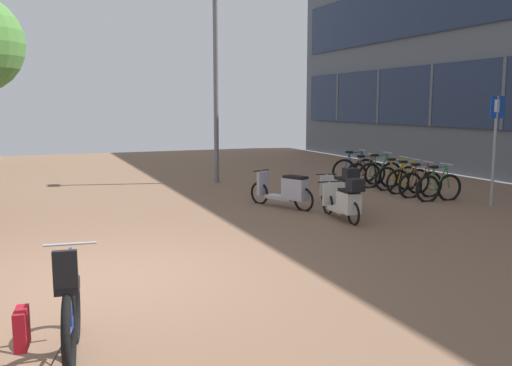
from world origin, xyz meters
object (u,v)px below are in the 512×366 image
object	(u,v)px
bicycle_rack_06	(355,170)
scooter_far	(287,190)
scooter_mid	(345,200)
parking_sign	(495,138)
bicycle_rack_01	(420,184)
bicycle_rack_03	(397,178)
bicycle_foreground	(67,315)
lamp_post	(216,76)
bicycle_rack_02	(408,181)
scooter_near	(342,190)
bicycle_rack_04	(380,175)
bicycle_rack_05	(366,173)
bicycle_rack_00	(439,188)

from	to	relation	value
bicycle_rack_06	scooter_far	bearing A→B (deg)	-140.44
scooter_mid	parking_sign	world-z (taller)	parking_sign
bicycle_rack_06	scooter_mid	size ratio (longest dim) A/B	0.86
bicycle_rack_01	parking_sign	xyz separation A→B (m)	(0.80, -1.52, 1.22)
bicycle_rack_06	scooter_mid	distance (m)	5.75
bicycle_rack_03	bicycle_rack_06	xyz separation A→B (m)	(-0.19, 1.81, 0.02)
bicycle_foreground	lamp_post	bearing A→B (deg)	65.10
lamp_post	scooter_mid	bearing A→B (deg)	-84.25
bicycle_rack_03	scooter_mid	size ratio (longest dim) A/B	0.82
bicycle_rack_02	parking_sign	world-z (taller)	parking_sign
bicycle_rack_01	scooter_near	bearing A→B (deg)	-165.29
scooter_far	bicycle_foreground	bearing A→B (deg)	-130.29
bicycle_rack_03	scooter_near	world-z (taller)	scooter_near
scooter_mid	lamp_post	xyz separation A→B (m)	(-0.63, 6.26, 2.72)
bicycle_rack_04	parking_sign	size ratio (longest dim) A/B	0.57
bicycle_rack_05	parking_sign	distance (m)	4.20
bicycle_rack_00	lamp_post	size ratio (longest dim) A/B	0.23
bicycle_rack_02	parking_sign	distance (m)	2.55
scooter_far	parking_sign	distance (m)	4.89
bicycle_rack_05	bicycle_rack_00	bearing A→B (deg)	-88.38
bicycle_rack_02	scooter_far	bearing A→B (deg)	-170.28
bicycle_rack_05	scooter_mid	world-z (taller)	same
bicycle_rack_03	lamp_post	xyz separation A→B (m)	(-4.05, 3.31, 2.81)
bicycle_rack_03	bicycle_rack_02	bearing A→B (deg)	-98.58
scooter_far	bicycle_rack_05	bearing A→B (deg)	33.68
bicycle_rack_00	lamp_post	bearing A→B (deg)	127.51
scooter_near	lamp_post	world-z (taller)	lamp_post
scooter_near	scooter_mid	world-z (taller)	scooter_near
bicycle_rack_04	scooter_near	world-z (taller)	bicycle_rack_04
bicycle_rack_00	scooter_mid	size ratio (longest dim) A/B	0.79
bicycle_rack_01	scooter_near	distance (m)	2.80
bicycle_rack_02	bicycle_rack_06	xyz separation A→B (m)	(-0.10, 2.41, 0.02)
bicycle_rack_00	bicycle_rack_01	xyz separation A→B (m)	(-0.05, 0.60, -0.00)
bicycle_foreground	parking_sign	xyz separation A→B (m)	(9.56, 4.46, 1.14)
bicycle_foreground	bicycle_rack_00	xyz separation A→B (m)	(8.81, 5.38, -0.07)
parking_sign	bicycle_rack_03	bearing A→B (deg)	103.02
scooter_far	bicycle_rack_01	bearing A→B (deg)	0.75
bicycle_rack_01	bicycle_rack_04	size ratio (longest dim) A/B	0.89
bicycle_foreground	bicycle_rack_04	bearing A→B (deg)	41.50
bicycle_rack_01	bicycle_rack_05	size ratio (longest dim) A/B	0.99
bicycle_rack_00	bicycle_rack_06	bearing A→B (deg)	91.09
bicycle_rack_00	scooter_near	bearing A→B (deg)	-177.74
bicycle_rack_05	scooter_near	size ratio (longest dim) A/B	0.71
bicycle_foreground	bicycle_rack_06	size ratio (longest dim) A/B	1.05
bicycle_rack_02	scooter_near	bearing A→B (deg)	-154.80
bicycle_rack_03	scooter_mid	bearing A→B (deg)	-139.25
bicycle_rack_05	scooter_far	world-z (taller)	bicycle_rack_05
bicycle_rack_05	scooter_mid	distance (m)	5.25
lamp_post	scooter_near	bearing A→B (deg)	-77.42
bicycle_foreground	bicycle_rack_01	bearing A→B (deg)	34.35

